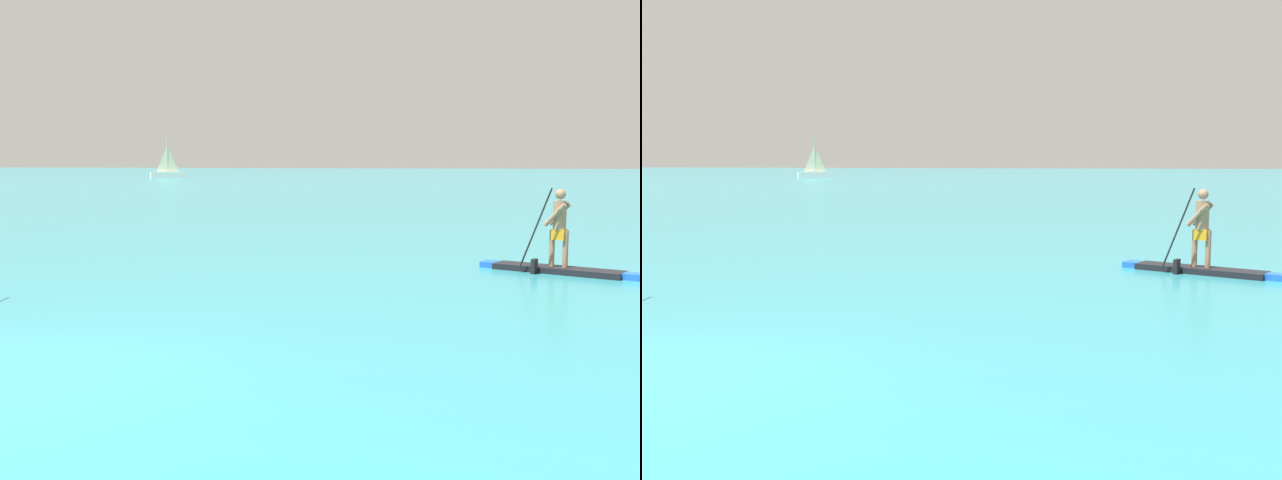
{
  "view_description": "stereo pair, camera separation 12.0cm",
  "coord_description": "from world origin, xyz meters",
  "views": [
    {
      "loc": [
        4.94,
        -6.17,
        2.27
      ],
      "look_at": [
        1.52,
        8.01,
        0.69
      ],
      "focal_mm": 40.98,
      "sensor_mm": 36.0,
      "label": 1
    },
    {
      "loc": [
        5.06,
        -6.14,
        2.27
      ],
      "look_at": [
        1.52,
        8.01,
        0.69
      ],
      "focal_mm": 40.98,
      "sensor_mm": 36.0,
      "label": 2
    }
  ],
  "objects": [
    {
      "name": "paddleboarder_far_right",
      "position": [
        6.18,
        9.28,
        0.34
      ],
      "size": [
        3.13,
        1.61,
        1.76
      ],
      "rotation": [
        0.0,
        0.0,
        2.74
      ],
      "color": "black",
      "rests_on": "ground"
    },
    {
      "name": "sailboat_left_horizon",
      "position": [
        -37.49,
        83.5,
        0.74
      ],
      "size": [
        4.28,
        3.41,
        5.39
      ],
      "rotation": [
        0.0,
        0.0,
        0.61
      ],
      "color": "white",
      "rests_on": "ground"
    }
  ]
}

